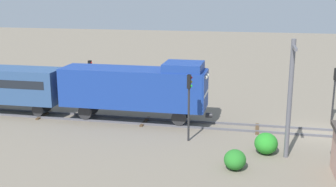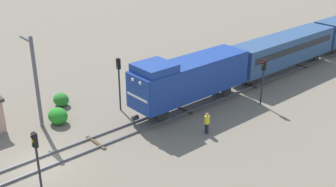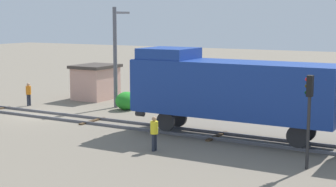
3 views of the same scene
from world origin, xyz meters
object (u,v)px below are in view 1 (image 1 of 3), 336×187
at_px(locomotive, 136,87).
at_px(catenary_mast, 290,96).
at_px(traffic_signal_near, 335,85).
at_px(worker_by_signal, 174,98).
at_px(traffic_signal_mid, 189,96).
at_px(traffic_signal_far, 90,75).

bearing_deg(locomotive, catenary_mast, -114.92).
distance_m(traffic_signal_near, catenary_mast, 9.19).
distance_m(worker_by_signal, catenary_mast, 13.08).
xyz_separation_m(traffic_signal_near, traffic_signal_mid, (-6.60, 10.18, 0.23)).
bearing_deg(locomotive, worker_by_signal, -26.78).
relative_size(locomotive, traffic_signal_near, 2.77).
distance_m(locomotive, catenary_mast, 12.07).
xyz_separation_m(traffic_signal_mid, traffic_signal_far, (7.00, 9.78, -0.32)).
relative_size(locomotive, traffic_signal_mid, 2.55).
distance_m(traffic_signal_mid, worker_by_signal, 8.29).
bearing_deg(worker_by_signal, traffic_signal_near, 124.11).
height_order(locomotive, traffic_signal_mid, locomotive).
bearing_deg(worker_by_signal, locomotive, 11.84).
relative_size(traffic_signal_near, traffic_signal_far, 1.04).
bearing_deg(traffic_signal_near, traffic_signal_mid, 122.97).
relative_size(locomotive, catenary_mast, 1.61).
height_order(traffic_signal_far, catenary_mast, catenary_mast).
height_order(locomotive, traffic_signal_near, locomotive).
height_order(traffic_signal_near, worker_by_signal, traffic_signal_near).
relative_size(worker_by_signal, catenary_mast, 0.24).
xyz_separation_m(traffic_signal_far, worker_by_signal, (0.60, -7.26, -1.82)).
bearing_deg(worker_by_signal, traffic_signal_mid, 56.94).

